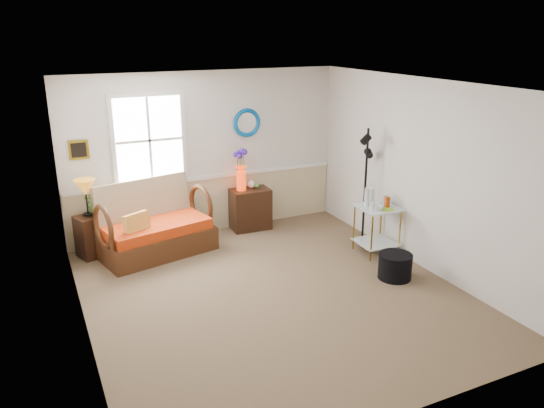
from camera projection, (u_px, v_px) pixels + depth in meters
name	position (u px, v px, depth m)	size (l,w,h in m)	color
floor	(273.00, 293.00, 6.75)	(4.50, 5.00, 0.01)	brown
ceiling	(273.00, 85.00, 5.93)	(4.50, 5.00, 0.01)	white
walls	(273.00, 196.00, 6.34)	(4.51, 5.01, 2.60)	silver
wainscot	(209.00, 204.00, 8.73)	(4.46, 0.02, 0.90)	#C9B586
chair_rail	(208.00, 177.00, 8.58)	(4.46, 0.04, 0.06)	white
window	(149.00, 140.00, 8.00)	(1.14, 0.06, 1.44)	white
picture	(79.00, 150.00, 7.61)	(0.28, 0.03, 0.28)	#B18F1D
mirror	(247.00, 123.00, 8.61)	(0.47, 0.47, 0.07)	blue
loveseat	(155.00, 219.00, 7.81)	(1.63, 0.92, 1.06)	#542B14
throw_pillow	(137.00, 227.00, 7.49)	(0.39, 0.10, 0.39)	#BE5919
lamp_stand	(91.00, 237.00, 7.75)	(0.35, 0.35, 0.62)	black
table_lamp	(86.00, 198.00, 7.58)	(0.30, 0.30, 0.55)	orange
potted_plant	(95.00, 204.00, 7.72)	(0.33, 0.37, 0.29)	#4B732F
cabinet	(250.00, 209.00, 8.84)	(0.64, 0.41, 0.68)	black
flower_vase	(241.00, 170.00, 8.59)	(0.20, 0.20, 0.67)	#F8390B
side_table	(377.00, 230.00, 7.87)	(0.57, 0.57, 0.72)	#A4812E
tabletop_items	(379.00, 198.00, 7.72)	(0.44, 0.44, 0.27)	silver
floor_lamp	(365.00, 187.00, 8.12)	(0.26, 0.26, 1.81)	black
ottoman	(395.00, 266.00, 7.11)	(0.45, 0.45, 0.35)	black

